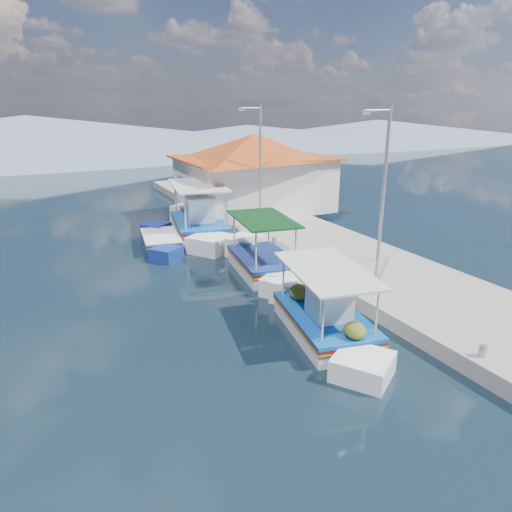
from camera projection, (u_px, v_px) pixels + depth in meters
name	position (u px, v px, depth m)	size (l,w,h in m)	color
ground	(290.00, 353.00, 12.83)	(160.00, 160.00, 0.00)	black
quay	(338.00, 255.00, 20.35)	(5.00, 44.00, 0.50)	gray
bollards	(307.00, 258.00, 18.70)	(0.20, 17.20, 0.30)	#A5A8AD
main_caique	(323.00, 319.00, 13.90)	(2.86, 6.77, 2.27)	white
caique_green_canopy	(262.00, 263.00, 18.94)	(2.64, 6.67, 2.52)	white
caique_blue_hull	(161.00, 242.00, 22.18)	(2.13, 5.41, 0.97)	navy
caique_far	(199.00, 225.00, 24.24)	(3.44, 8.29, 2.95)	white
harbor_building	(254.00, 171.00, 27.35)	(10.49, 10.49, 4.40)	silver
lamp_post_near	(381.00, 190.00, 15.23)	(1.21, 0.14, 6.00)	#A5A8AD
lamp_post_far	(259.00, 161.00, 22.90)	(1.21, 0.14, 6.00)	#A5A8AD
mountain_ridge	(123.00, 139.00, 62.66)	(171.40, 96.00, 5.50)	slate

